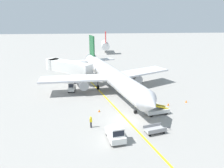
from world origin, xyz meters
name	(u,v)px	position (x,y,z in m)	size (l,w,h in m)	color
ground_plane	(125,120)	(0.00, 0.00, 0.00)	(300.00, 300.00, 0.00)	gray
taxi_line_yellow	(114,107)	(-1.19, 5.00, 0.00)	(0.30, 80.00, 0.01)	yellow
airliner	(110,75)	(-1.34, 13.66, 3.42)	(27.83, 34.75, 10.10)	silver
jet_bridge	(65,66)	(-11.24, 21.27, 3.54)	(11.51, 9.97, 4.85)	silver
pushback_tug	(116,134)	(-2.00, -5.60, 0.99)	(2.48, 3.87, 2.20)	silver
baggage_tug_near_wing	(72,87)	(-9.24, 13.40, 0.93)	(1.46, 2.48, 2.10)	silver
belt_loader_forward_hold	(156,110)	(5.21, 1.51, 0.78)	(5.16, 2.39, 2.59)	silver
baggage_cart_loaded	(155,130)	(3.43, -4.15, 0.47)	(3.84, 2.23, 0.94)	#A5A5A8
ground_crew_marshaller	(91,122)	(-5.17, -1.94, 0.91)	(0.36, 0.24, 1.70)	#26262D
safety_cone_nose_left	(168,104)	(8.29, 4.79, 0.22)	(0.36, 0.36, 0.44)	orange
safety_cone_nose_right	(186,101)	(11.99, 5.87, 0.22)	(0.36, 0.36, 0.44)	orange
safety_cone_wingtip_left	(99,111)	(-3.89, 3.13, 0.22)	(0.36, 0.36, 0.44)	orange
distant_aircraft_far_left	(105,45)	(0.16, 60.06, 3.22)	(3.00, 10.10, 8.80)	silver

